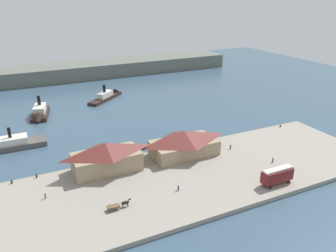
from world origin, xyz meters
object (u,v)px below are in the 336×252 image
(ferry_shed_east_terminal, at_px, (106,157))
(ferry_outer_harbor, at_px, (40,114))
(ferry_shed_west_terminal, at_px, (184,143))
(pedestrian_at_waters_edge, at_px, (273,160))
(horse_cart, at_px, (118,205))
(mooring_post_center_west, at_px, (12,182))
(ferry_moored_east, at_px, (108,95))
(mooring_post_center_east, at_px, (212,140))
(pedestrian_walking_east, at_px, (231,147))
(mooring_post_east, at_px, (37,176))
(street_tram, at_px, (277,175))
(pedestrian_standing_center, at_px, (45,196))
(mooring_post_west, at_px, (280,126))
(pedestrian_near_east_shed, at_px, (178,188))

(ferry_shed_east_terminal, height_order, ferry_outer_harbor, ferry_shed_east_terminal)
(ferry_shed_west_terminal, bearing_deg, pedestrian_at_waters_edge, -36.94)
(horse_cart, xyz_separation_m, ferry_outer_harbor, (-8.78, 75.06, -0.57))
(mooring_post_center_west, bearing_deg, horse_cart, -46.46)
(ferry_moored_east, bearing_deg, mooring_post_center_east, -76.47)
(pedestrian_walking_east, xyz_separation_m, mooring_post_east, (-57.41, 8.15, -0.26))
(mooring_post_east, bearing_deg, pedestrian_walking_east, -8.08)
(ferry_shed_west_terminal, height_order, street_tram, ferry_shed_west_terminal)
(pedestrian_standing_center, relative_size, pedestrian_walking_east, 1.04)
(pedestrian_at_waters_edge, xyz_separation_m, mooring_post_east, (-63.33, 20.89, -0.26))
(mooring_post_center_east, bearing_deg, pedestrian_at_waters_edge, -69.24)
(mooring_post_west, distance_m, mooring_post_center_east, 29.55)
(street_tram, height_order, mooring_post_west, street_tram)
(horse_cart, xyz_separation_m, mooring_post_center_east, (40.17, 22.61, -0.48))
(mooring_post_center_west, bearing_deg, mooring_post_west, -0.21)
(pedestrian_walking_east, bearing_deg, street_tram, -94.02)
(ferry_shed_west_terminal, relative_size, pedestrian_at_waters_edge, 13.01)
(ferry_shed_east_terminal, height_order, ferry_shed_west_terminal, ferry_shed_east_terminal)
(mooring_post_west, height_order, mooring_post_center_east, same)
(mooring_post_east, relative_size, ferry_outer_harbor, 0.05)
(pedestrian_near_east_shed, relative_size, mooring_post_center_west, 1.79)
(pedestrian_near_east_shed, height_order, pedestrian_walking_east, pedestrian_near_east_shed)
(ferry_shed_east_terminal, bearing_deg, horse_cart, -98.86)
(pedestrian_walking_east, xyz_separation_m, mooring_post_center_east, (-1.84, 7.74, -0.26))
(street_tram, xyz_separation_m, pedestrian_standing_center, (-54.99, 19.14, -1.87))
(horse_cart, height_order, pedestrian_near_east_shed, horse_cart)
(pedestrian_walking_east, height_order, mooring_post_east, pedestrian_walking_east)
(street_tram, height_order, ferry_moored_east, ferry_moored_east)
(pedestrian_near_east_shed, xyz_separation_m, mooring_post_center_east, (24.17, 21.88, -0.28))
(pedestrian_standing_center, distance_m, pedestrian_walking_east, 56.66)
(pedestrian_standing_center, height_order, mooring_post_center_west, pedestrian_standing_center)
(mooring_post_east, bearing_deg, ferry_shed_east_terminal, -13.32)
(pedestrian_standing_center, bearing_deg, ferry_outer_harbor, 84.80)
(ferry_moored_east, bearing_deg, pedestrian_walking_east, -76.48)
(street_tram, relative_size, ferry_outer_harbor, 0.47)
(ferry_shed_east_terminal, relative_size, street_tram, 2.11)
(ferry_shed_east_terminal, xyz_separation_m, ferry_moored_east, (21.23, 70.52, -4.22))
(pedestrian_at_waters_edge, distance_m, mooring_post_center_west, 72.49)
(pedestrian_at_waters_edge, distance_m, mooring_post_east, 66.68)
(pedestrian_at_waters_edge, relative_size, mooring_post_center_east, 1.73)
(pedestrian_standing_center, height_order, ferry_moored_east, ferry_moored_east)
(pedestrian_standing_center, height_order, pedestrian_near_east_shed, pedestrian_standing_center)
(ferry_shed_west_terminal, relative_size, mooring_post_center_west, 22.45)
(ferry_shed_east_terminal, xyz_separation_m, pedestrian_standing_center, (-17.46, -7.06, -3.51))
(pedestrian_standing_center, bearing_deg, pedestrian_at_waters_edge, -8.64)
(pedestrian_standing_center, distance_m, ferry_outer_harbor, 63.69)
(mooring_post_west, bearing_deg, mooring_post_center_east, 179.54)
(ferry_shed_west_terminal, height_order, pedestrian_near_east_shed, ferry_shed_west_terminal)
(pedestrian_standing_center, height_order, pedestrian_walking_east, pedestrian_standing_center)
(ferry_outer_harbor, bearing_deg, mooring_post_east, -97.25)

